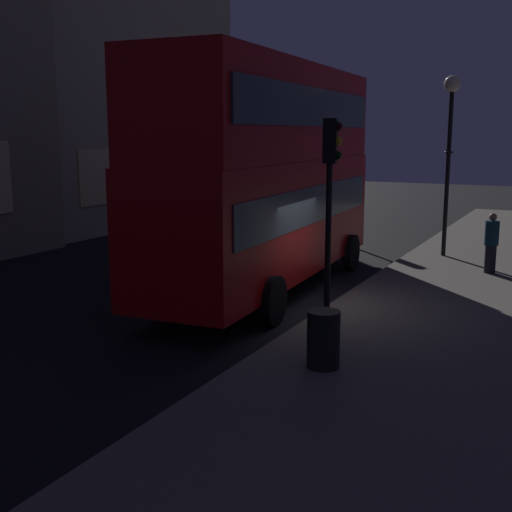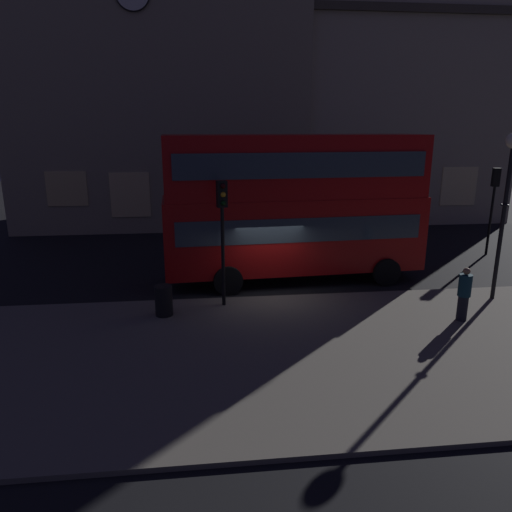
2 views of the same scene
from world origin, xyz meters
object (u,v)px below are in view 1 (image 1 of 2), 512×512
street_lamp (450,123)px  litter_bin (323,339)px  double_decker_bus (268,168)px  pedestrian (491,243)px  traffic_light_near_kerb (330,181)px  traffic_light_far_side (313,160)px

street_lamp → litter_bin: bearing=-178.8°
street_lamp → double_decker_bus: bearing=154.1°
street_lamp → pedestrian: 4.33m
traffic_light_near_kerb → street_lamp: street_lamp is taller
double_decker_bus → litter_bin: double_decker_bus is taller
traffic_light_far_side → litter_bin: size_ratio=4.19×
street_lamp → litter_bin: 12.02m
traffic_light_far_side → litter_bin: bearing=35.9°
street_lamp → pedestrian: (-2.12, -1.72, -3.36)m
litter_bin → pedestrian: bearing=-9.0°
double_decker_bus → pedestrian: (4.44, -4.90, -2.19)m
street_lamp → litter_bin: street_lamp is taller
double_decker_bus → traffic_light_far_side: 10.43m
street_lamp → litter_bin: size_ratio=5.78×
double_decker_bus → pedestrian: double_decker_bus is taller
pedestrian → traffic_light_far_side: bearing=167.5°
double_decker_bus → traffic_light_far_side: size_ratio=2.48×
traffic_light_far_side → pedestrian: size_ratio=2.41×
litter_bin → street_lamp: bearing=1.2°
litter_bin → traffic_light_near_kerb: bearing=19.0°
traffic_light_far_side → street_lamp: size_ratio=0.73×
traffic_light_far_side → litter_bin: traffic_light_far_side is taller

